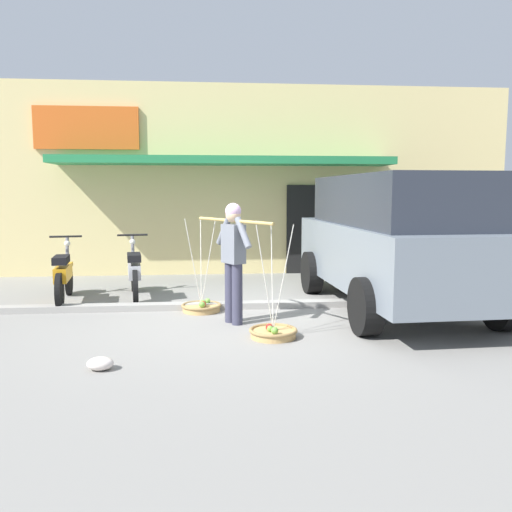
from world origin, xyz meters
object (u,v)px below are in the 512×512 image
object	(u,v)px
motorcycle_second_in_row	(134,272)
plastic_litter_bag	(100,364)
parked_truck	(395,238)
fruit_vendor	(233,255)
fruit_basket_right_side	(202,307)
motorcycle_nearest_shop	(64,275)
fruit_basket_left_side	(273,332)

from	to	relation	value
motorcycle_second_in_row	plastic_litter_bag	world-z (taller)	motorcycle_second_in_row
parked_truck	motorcycle_second_in_row	bearing A→B (deg)	163.35
fruit_vendor	plastic_litter_bag	distance (m)	2.54
fruit_vendor	plastic_litter_bag	bearing A→B (deg)	-128.86
fruit_vendor	fruit_basket_right_side	world-z (taller)	fruit_vendor
motorcycle_nearest_shop	plastic_litter_bag	distance (m)	3.79
fruit_basket_left_side	fruit_basket_right_side	bearing A→B (deg)	120.53
motorcycle_nearest_shop	motorcycle_second_in_row	world-z (taller)	same
motorcycle_nearest_shop	motorcycle_second_in_row	bearing A→B (deg)	11.46
fruit_vendor	motorcycle_second_in_row	bearing A→B (deg)	130.30
motorcycle_nearest_shop	parked_truck	distance (m)	5.47
plastic_litter_bag	fruit_basket_left_side	bearing A→B (deg)	28.47
fruit_vendor	parked_truck	bearing A→B (deg)	14.85
fruit_vendor	fruit_basket_right_side	xyz separation A→B (m)	(-0.46, 0.78, -0.90)
fruit_basket_left_side	plastic_litter_bag	bearing A→B (deg)	-151.53
fruit_vendor	fruit_basket_left_side	world-z (taller)	fruit_vendor
fruit_vendor	parked_truck	xyz separation A→B (m)	(2.56, 0.68, 0.15)
parked_truck	fruit_basket_right_side	bearing A→B (deg)	178.05
motorcycle_second_in_row	parked_truck	size ratio (longest dim) A/B	0.37
fruit_basket_right_side	plastic_litter_bag	xyz separation A→B (m)	(-1.02, -2.63, -0.01)
fruit_basket_left_side	fruit_basket_right_side	distance (m)	1.82
motorcycle_second_in_row	parked_truck	world-z (taller)	parked_truck
motorcycle_nearest_shop	parked_truck	bearing A→B (deg)	-10.89
fruit_basket_right_side	motorcycle_second_in_row	bearing A→B (deg)	135.62
motorcycle_second_in_row	plastic_litter_bag	xyz separation A→B (m)	(0.15, -3.78, -0.38)
fruit_basket_left_side	fruit_vendor	bearing A→B (deg)	120.45
fruit_vendor	fruit_basket_right_side	distance (m)	1.28
fruit_vendor	motorcycle_nearest_shop	distance (m)	3.29
fruit_basket_left_side	fruit_basket_right_side	xyz separation A→B (m)	(-0.93, 1.57, 0.00)
fruit_basket_right_side	parked_truck	xyz separation A→B (m)	(3.02, -0.10, 1.05)
fruit_vendor	fruit_basket_left_side	size ratio (longest dim) A/B	1.17
fruit_basket_right_side	fruit_basket_left_side	bearing A→B (deg)	-59.47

